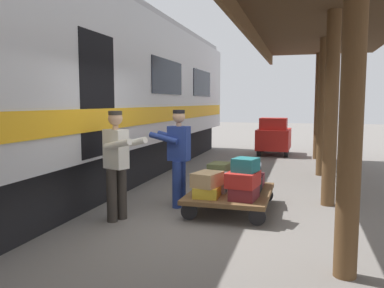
{
  "coord_description": "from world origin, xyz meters",
  "views": [
    {
      "loc": [
        -1.43,
        5.76,
        1.83
      ],
      "look_at": [
        0.31,
        -0.39,
        1.15
      ],
      "focal_mm": 36.61,
      "sensor_mm": 36.0,
      "label": 1
    }
  ],
  "objects_px": {
    "suitcase_red_plastic": "(243,179)",
    "porter_by_door": "(117,162)",
    "suitcase_burgundy_valise": "(252,180)",
    "porter_in_overalls": "(178,154)",
    "baggage_tug": "(274,137)",
    "suitcase_olive_duffel": "(219,168)",
    "suitcase_tan_vintage": "(207,179)",
    "suitcase_slate_roller": "(251,169)",
    "suitcase_gray_aluminum": "(214,182)",
    "suitcase_orange_carryall": "(220,179)",
    "luggage_cart": "(231,194)",
    "suitcase_maroon_trunk": "(244,193)",
    "train_car": "(21,89)",
    "suitcase_teal_softside": "(246,165)",
    "suitcase_black_hardshell": "(248,186)",
    "suitcase_yellow_case": "(207,191)"
  },
  "relations": [
    {
      "from": "suitcase_yellow_case",
      "to": "suitcase_teal_softside",
      "type": "bearing_deg",
      "value": -174.93
    },
    {
      "from": "suitcase_black_hardshell",
      "to": "baggage_tug",
      "type": "xyz_separation_m",
      "value": [
        0.11,
        -7.46,
        0.19
      ]
    },
    {
      "from": "suitcase_maroon_trunk",
      "to": "suitcase_red_plastic",
      "type": "xyz_separation_m",
      "value": [
        0.02,
        -0.02,
        0.21
      ]
    },
    {
      "from": "train_car",
      "to": "luggage_cart",
      "type": "xyz_separation_m",
      "value": [
        -3.57,
        -0.69,
        -1.77
      ]
    },
    {
      "from": "suitcase_orange_carryall",
      "to": "suitcase_burgundy_valise",
      "type": "height_order",
      "value": "suitcase_burgundy_valise"
    },
    {
      "from": "suitcase_yellow_case",
      "to": "suitcase_teal_softside",
      "type": "height_order",
      "value": "suitcase_teal_softside"
    },
    {
      "from": "suitcase_burgundy_valise",
      "to": "porter_in_overalls",
      "type": "xyz_separation_m",
      "value": [
        1.24,
        0.49,
        0.49
      ]
    },
    {
      "from": "suitcase_yellow_case",
      "to": "suitcase_orange_carryall",
      "type": "height_order",
      "value": "suitcase_orange_carryall"
    },
    {
      "from": "luggage_cart",
      "to": "porter_by_door",
      "type": "height_order",
      "value": "porter_by_door"
    },
    {
      "from": "suitcase_maroon_trunk",
      "to": "porter_in_overalls",
      "type": "height_order",
      "value": "porter_in_overalls"
    },
    {
      "from": "suitcase_yellow_case",
      "to": "suitcase_olive_duffel",
      "type": "xyz_separation_m",
      "value": [
        0.01,
        -1.02,
        0.21
      ]
    },
    {
      "from": "suitcase_teal_softside",
      "to": "suitcase_red_plastic",
      "type": "bearing_deg",
      "value": 48.91
    },
    {
      "from": "suitcase_slate_roller",
      "to": "luggage_cart",
      "type": "bearing_deg",
      "value": 60.23
    },
    {
      "from": "train_car",
      "to": "suitcase_slate_roller",
      "type": "bearing_deg",
      "value": -162.83
    },
    {
      "from": "suitcase_olive_duffel",
      "to": "suitcase_orange_carryall",
      "type": "bearing_deg",
      "value": 111.04
    },
    {
      "from": "luggage_cart",
      "to": "porter_by_door",
      "type": "distance_m",
      "value": 2.01
    },
    {
      "from": "suitcase_orange_carryall",
      "to": "baggage_tug",
      "type": "xyz_separation_m",
      "value": [
        -0.48,
        -6.97,
        0.19
      ]
    },
    {
      "from": "porter_in_overalls",
      "to": "baggage_tug",
      "type": "relative_size",
      "value": 0.99
    },
    {
      "from": "porter_by_door",
      "to": "suitcase_burgundy_valise",
      "type": "bearing_deg",
      "value": -140.65
    },
    {
      "from": "train_car",
      "to": "luggage_cart",
      "type": "height_order",
      "value": "train_car"
    },
    {
      "from": "suitcase_red_plastic",
      "to": "porter_in_overalls",
      "type": "distance_m",
      "value": 1.34
    },
    {
      "from": "suitcase_teal_softside",
      "to": "luggage_cart",
      "type": "bearing_deg",
      "value": -55.07
    },
    {
      "from": "suitcase_slate_roller",
      "to": "suitcase_teal_softside",
      "type": "xyz_separation_m",
      "value": [
        -0.02,
        0.94,
        0.23
      ]
    },
    {
      "from": "luggage_cart",
      "to": "suitcase_red_plastic",
      "type": "bearing_deg",
      "value": 120.04
    },
    {
      "from": "suitcase_slate_roller",
      "to": "suitcase_gray_aluminum",
      "type": "bearing_deg",
      "value": 40.52
    },
    {
      "from": "suitcase_red_plastic",
      "to": "suitcase_yellow_case",
      "type": "bearing_deg",
      "value": 1.72
    },
    {
      "from": "suitcase_teal_softside",
      "to": "suitcase_black_hardshell",
      "type": "bearing_deg",
      "value": -88.68
    },
    {
      "from": "porter_in_overalls",
      "to": "baggage_tug",
      "type": "height_order",
      "value": "porter_in_overalls"
    },
    {
      "from": "suitcase_tan_vintage",
      "to": "suitcase_teal_softside",
      "type": "bearing_deg",
      "value": -175.57
    },
    {
      "from": "train_car",
      "to": "suitcase_gray_aluminum",
      "type": "xyz_separation_m",
      "value": [
        -3.28,
        -0.69,
        -1.58
      ]
    },
    {
      "from": "luggage_cart",
      "to": "suitcase_gray_aluminum",
      "type": "relative_size",
      "value": 3.36
    },
    {
      "from": "suitcase_teal_softside",
      "to": "porter_by_door",
      "type": "distance_m",
      "value": 1.99
    },
    {
      "from": "baggage_tug",
      "to": "suitcase_olive_duffel",
      "type": "bearing_deg",
      "value": 85.94
    },
    {
      "from": "luggage_cart",
      "to": "suitcase_maroon_trunk",
      "type": "relative_size",
      "value": 3.58
    },
    {
      "from": "train_car",
      "to": "suitcase_gray_aluminum",
      "type": "relative_size",
      "value": 36.56
    },
    {
      "from": "suitcase_slate_roller",
      "to": "suitcase_tan_vintage",
      "type": "distance_m",
      "value": 1.14
    },
    {
      "from": "suitcase_red_plastic",
      "to": "suitcase_tan_vintage",
      "type": "relative_size",
      "value": 1.12
    },
    {
      "from": "suitcase_gray_aluminum",
      "to": "suitcase_teal_softside",
      "type": "height_order",
      "value": "suitcase_teal_softside"
    },
    {
      "from": "porter_in_overalls",
      "to": "suitcase_gray_aluminum",
      "type": "bearing_deg",
      "value": 179.71
    },
    {
      "from": "suitcase_yellow_case",
      "to": "baggage_tug",
      "type": "xyz_separation_m",
      "value": [
        -0.48,
        -7.96,
        0.21
      ]
    },
    {
      "from": "suitcase_maroon_trunk",
      "to": "suitcase_slate_roller",
      "type": "relative_size",
      "value": 1.07
    },
    {
      "from": "suitcase_orange_carryall",
      "to": "baggage_tug",
      "type": "distance_m",
      "value": 6.99
    },
    {
      "from": "luggage_cart",
      "to": "suitcase_tan_vintage",
      "type": "bearing_deg",
      "value": 59.07
    },
    {
      "from": "suitcase_orange_carryall",
      "to": "suitcase_red_plastic",
      "type": "distance_m",
      "value": 1.15
    },
    {
      "from": "suitcase_red_plastic",
      "to": "suitcase_olive_duffel",
      "type": "bearing_deg",
      "value": -59.71
    },
    {
      "from": "suitcase_gray_aluminum",
      "to": "suitcase_burgundy_valise",
      "type": "bearing_deg",
      "value": -140.28
    },
    {
      "from": "suitcase_olive_duffel",
      "to": "porter_in_overalls",
      "type": "height_order",
      "value": "porter_in_overalls"
    },
    {
      "from": "suitcase_slate_roller",
      "to": "porter_by_door",
      "type": "height_order",
      "value": "porter_by_door"
    },
    {
      "from": "suitcase_red_plastic",
      "to": "porter_by_door",
      "type": "bearing_deg",
      "value": 17.12
    },
    {
      "from": "suitcase_burgundy_valise",
      "to": "porter_in_overalls",
      "type": "distance_m",
      "value": 1.42
    }
  ]
}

